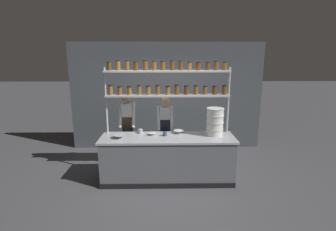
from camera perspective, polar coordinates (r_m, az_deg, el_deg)
ground_plane at (r=5.56m, az=-0.08°, el=-13.75°), size 40.00×40.00×0.00m
back_wall at (r=7.02m, az=-0.35°, el=4.15°), size 5.07×0.12×2.83m
prep_counter at (r=5.36m, az=-0.08°, el=-9.38°), size 2.67×0.76×0.92m
spice_shelf_unit at (r=5.32m, az=-0.09°, el=6.76°), size 2.55×0.28×2.41m
chef_left at (r=5.89m, az=-8.77°, el=-1.97°), size 0.36×0.30×1.71m
chef_center at (r=5.90m, az=-0.65°, el=-2.55°), size 0.37×0.29×1.60m
container_stack at (r=5.32m, az=10.18°, el=-1.36°), size 0.35×0.35×0.56m
prep_bowl_near_left at (r=5.33m, az=-3.46°, el=-4.03°), size 0.17×0.17×0.05m
prep_bowl_center_front at (r=5.44m, az=2.36°, el=-3.57°), size 0.22×0.22×0.06m
prep_bowl_center_back at (r=5.22m, az=-10.62°, el=-4.52°), size 0.24×0.24×0.07m
serving_cup_front at (r=5.26m, az=-0.68°, el=-4.03°), size 0.08×0.08×0.08m
serving_cup_by_board at (r=5.46m, az=-6.02°, el=-3.41°), size 0.09×0.09×0.09m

